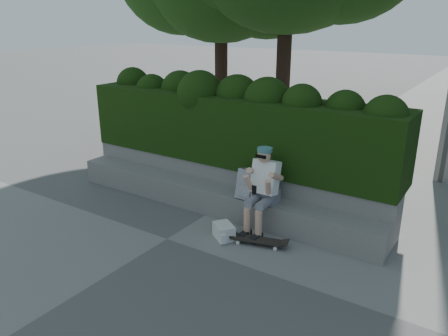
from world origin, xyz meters
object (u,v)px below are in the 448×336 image
Objects in this scene: skateboard at (258,240)px; backpack_ground at (224,231)px; person at (263,187)px; backpack_plaid at (248,185)px.

backpack_ground is (-0.54, -0.11, 0.04)m from skateboard.
backpack_ground is (-0.37, -0.56, -0.64)m from person.
backpack_ground is at bearing 177.00° from skateboard.
person is 0.34m from backpack_plaid.
backpack_plaid is (-0.33, 0.08, -0.06)m from person.
person is 3.87× the size of backpack_ground.
person is 0.83m from skateboard.
person is at bearing 96.29° from skateboard.
person is at bearing 91.46° from backpack_ground.
backpack_ground is (-0.04, -0.64, -0.58)m from backpack_plaid.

